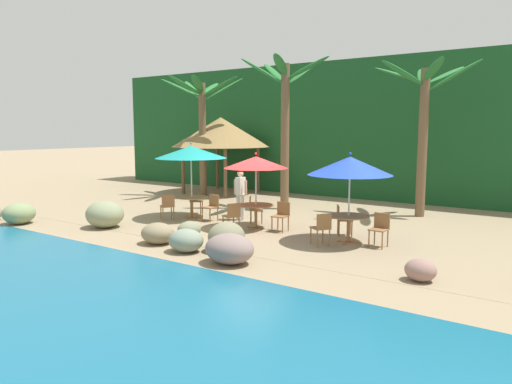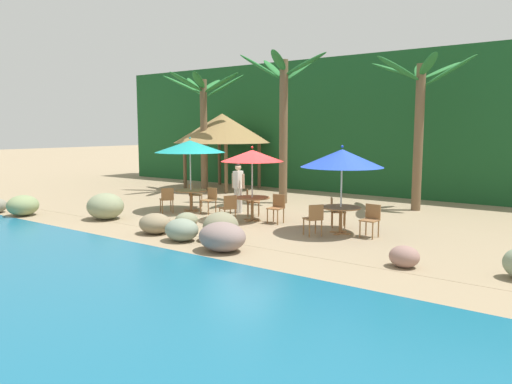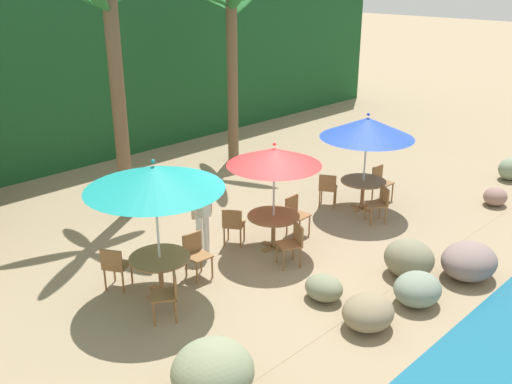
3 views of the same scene
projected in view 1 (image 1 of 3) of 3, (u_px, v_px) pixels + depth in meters
The scene contains 24 objects.
ground_plane at pixel (248, 228), 14.73m from camera, with size 120.00×120.00×0.00m, color #937F60.
terrace_deck at pixel (248, 228), 14.73m from camera, with size 18.00×5.20×0.01m.
foliage_backdrop at pixel (364, 130), 21.67m from camera, with size 28.00×2.40×6.00m.
rock_seawall at pixel (157, 230), 12.89m from camera, with size 16.46×2.86×0.84m.
umbrella_teal at pixel (191, 152), 16.15m from camera, with size 2.41×2.41×2.58m.
dining_table_teal at pixel (192, 200), 16.36m from camera, with size 1.10×1.10×0.74m.
chair_teal_seaward at pixel (212, 205), 15.92m from camera, with size 0.45×0.45×0.87m.
chair_teal_inland at pixel (194, 200), 17.22m from camera, with size 0.58×0.58×0.87m.
chair_teal_left at pixel (168, 205), 15.97m from camera, with size 0.59×0.59×0.87m.
umbrella_red at pixel (256, 162), 14.45m from camera, with size 1.94×1.94×2.33m.
dining_table_red at pixel (256, 209), 14.64m from camera, with size 1.10×1.10×0.74m.
chair_red_seaward at pixel (282, 214), 14.27m from camera, with size 0.44×0.45×0.87m.
chair_red_inland at pixel (254, 207), 15.49m from camera, with size 0.59×0.59×0.87m.
chair_red_left at pixel (232, 215), 14.16m from camera, with size 0.57×0.56×0.87m.
umbrella_blue at pixel (350, 166), 12.61m from camera, with size 2.23×2.23×2.42m.
dining_table_blue at pixel (349, 220), 12.80m from camera, with size 1.10×1.10×0.74m.
chair_blue_seaward at pixel (380, 227), 12.38m from camera, with size 0.44×0.44×0.87m.
chair_blue_inland at pixel (342, 218), 13.66m from camera, with size 0.58×0.58×0.87m.
chair_blue_left at pixel (322, 227), 12.43m from camera, with size 0.59×0.59×0.87m.
palm_tree_nearest at pixel (202, 112), 21.46m from camera, with size 3.76×3.87×5.35m.
palm_tree_second at pixel (285, 110), 17.90m from camera, with size 3.29×3.35×5.66m.
palm_tree_third at pixel (424, 110), 16.33m from camera, with size 3.60×3.43×5.31m.
palapa_hut at pixel (221, 132), 22.58m from camera, with size 4.59×4.59×3.58m.
waiter_in_white at pixel (240, 191), 15.97m from camera, with size 0.52×0.35×1.70m.
Camera 1 is at (8.48, -11.72, 3.02)m, focal length 33.75 mm.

